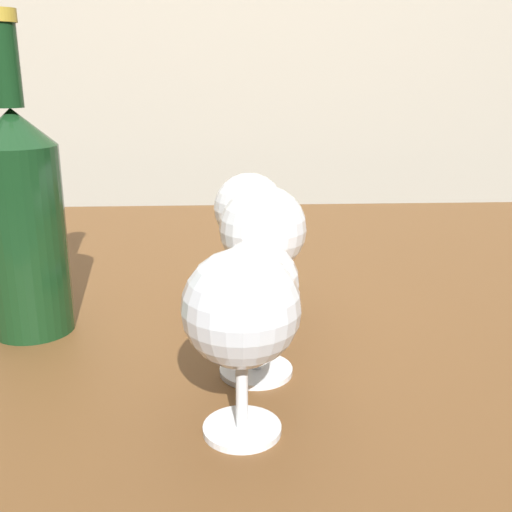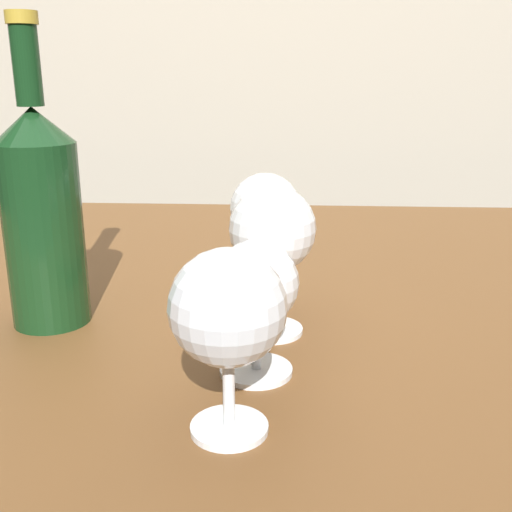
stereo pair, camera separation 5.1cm
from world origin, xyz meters
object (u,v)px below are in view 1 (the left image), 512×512
at_px(wine_glass_pinot, 256,287).
at_px(wine_bottle, 23,218).
at_px(wine_glass_merlot, 241,311).
at_px(wine_glass_rose, 263,233).
at_px(wine_glass_white, 249,211).

height_order(wine_glass_pinot, wine_bottle, wine_bottle).
distance_m(wine_glass_merlot, wine_glass_rose, 0.18).
xyz_separation_m(wine_glass_pinot, wine_bottle, (-0.22, 0.11, 0.04)).
xyz_separation_m(wine_glass_merlot, wine_glass_pinot, (0.01, 0.09, -0.02)).
bearing_deg(wine_glass_pinot, wine_bottle, 154.76).
distance_m(wine_glass_merlot, wine_glass_pinot, 0.09).
bearing_deg(wine_glass_merlot, wine_bottle, 136.66).
xyz_separation_m(wine_glass_pinot, wine_glass_rose, (0.01, 0.09, 0.02)).
height_order(wine_glass_merlot, wine_glass_white, wine_glass_white).
relative_size(wine_glass_pinot, wine_glass_rose, 0.80).
bearing_deg(wine_glass_white, wine_glass_pinot, -90.36).
distance_m(wine_glass_white, wine_bottle, 0.23).
height_order(wine_glass_rose, wine_bottle, wine_bottle).
bearing_deg(wine_glass_rose, wine_glass_pinot, -97.18).
bearing_deg(wine_glass_rose, wine_glass_merlot, -98.24).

